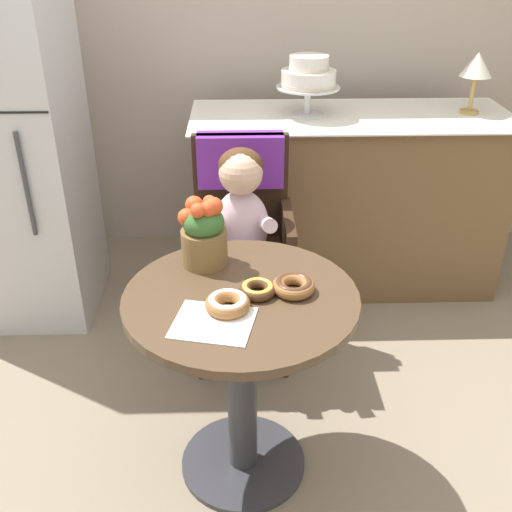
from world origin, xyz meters
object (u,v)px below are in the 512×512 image
at_px(seated_child, 241,222).
at_px(donut_mid, 294,285).
at_px(tiered_cake_stand, 309,77).
at_px(cafe_table, 242,351).
at_px(flower_vase, 203,232).
at_px(table_lamp, 477,67).
at_px(donut_front, 228,303).
at_px(refrigerator, 4,141).
at_px(donut_side, 258,289).
at_px(wicker_chair, 241,214).

relative_size(seated_child, donut_mid, 5.59).
bearing_deg(tiered_cake_stand, cafe_table, -104.19).
bearing_deg(flower_vase, table_lamp, 42.15).
bearing_deg(donut_front, cafe_table, 64.56).
height_order(seated_child, refrigerator, refrigerator).
bearing_deg(seated_child, donut_side, -85.80).
height_order(cafe_table, donut_side, donut_side).
height_order(table_lamp, refrigerator, refrigerator).
relative_size(seated_child, donut_side, 6.58).
bearing_deg(cafe_table, donut_front, -115.44).
relative_size(seated_child, tiered_cake_stand, 2.42).
xyz_separation_m(table_lamp, refrigerator, (-2.17, -0.22, -0.27)).
distance_m(flower_vase, tiered_cake_stand, 1.21).
xyz_separation_m(tiered_cake_stand, refrigerator, (-1.38, -0.20, -0.23)).
bearing_deg(donut_mid, cafe_table, -175.92).
xyz_separation_m(wicker_chair, donut_front, (-0.04, -0.83, 0.10)).
relative_size(donut_front, refrigerator, 0.08).
xyz_separation_m(cafe_table, donut_side, (0.05, -0.00, 0.23)).
bearing_deg(seated_child, donut_front, -93.78).
bearing_deg(donut_side, refrigerator, 134.95).
xyz_separation_m(donut_side, tiered_cake_stand, (0.28, 1.30, 0.34)).
relative_size(donut_side, table_lamp, 0.39).
height_order(donut_mid, flower_vase, flower_vase).
bearing_deg(tiered_cake_stand, donut_mid, -97.45).
bearing_deg(refrigerator, flower_vase, -44.03).
relative_size(wicker_chair, seated_child, 1.31).
distance_m(donut_front, tiered_cake_stand, 1.47).
bearing_deg(flower_vase, donut_front, -74.22).
distance_m(donut_mid, table_lamp, 1.66).
bearing_deg(table_lamp, donut_front, -129.61).
xyz_separation_m(donut_side, refrigerator, (-1.10, 1.10, 0.11)).
bearing_deg(tiered_cake_stand, refrigerator, -171.74).
xyz_separation_m(cafe_table, refrigerator, (-1.05, 1.10, 0.34)).
height_order(wicker_chair, donut_front, wicker_chair).
distance_m(cafe_table, seated_child, 0.62).
height_order(flower_vase, tiered_cake_stand, tiered_cake_stand).
distance_m(cafe_table, donut_side, 0.24).
relative_size(donut_mid, donut_side, 1.18).
bearing_deg(donut_front, tiered_cake_stand, 75.11).
relative_size(cafe_table, donut_mid, 5.54).
height_order(cafe_table, donut_mid, donut_mid).
bearing_deg(tiered_cake_stand, donut_side, -102.07).
height_order(flower_vase, table_lamp, table_lamp).
height_order(wicker_chair, donut_mid, wicker_chair).
relative_size(cafe_table, flower_vase, 3.05).
bearing_deg(refrigerator, seated_child, -25.47).
xyz_separation_m(donut_front, table_lamp, (1.16, 1.40, 0.37)).
height_order(wicker_chair, donut_side, wicker_chair).
bearing_deg(flower_vase, wicker_chair, 77.41).
bearing_deg(donut_mid, tiered_cake_stand, 82.55).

